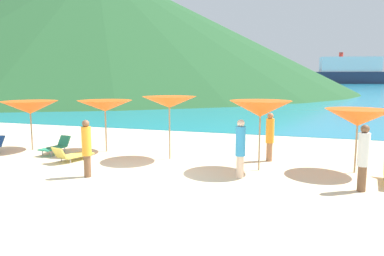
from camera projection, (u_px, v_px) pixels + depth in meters
ground_plane at (216, 135)px, 19.88m from camera, size 50.00×100.00×0.30m
ocean_water at (299, 84)px, 226.94m from camera, size 650.00×440.00×0.02m
headland_hill at (98, 29)px, 90.29m from camera, size 124.47×124.47×31.91m
umbrella_0 at (30, 107)px, 14.69m from camera, size 2.27×2.27×2.07m
umbrella_1 at (105, 106)px, 14.35m from camera, size 2.36×2.36×2.12m
umbrella_2 at (169, 102)px, 12.91m from camera, size 2.13×2.13×2.35m
umbrella_3 at (260, 109)px, 11.29m from camera, size 2.07×2.07×2.30m
umbrella_4 at (358, 118)px, 11.03m from camera, size 2.03×2.03×2.05m
lounge_chair_1 at (56, 146)px, 14.07m from camera, size 0.64×1.34×0.67m
lounge_chair_3 at (72, 155)px, 12.86m from camera, size 1.00×1.56×0.59m
beachgoer_0 at (363, 156)px, 9.27m from camera, size 0.29×0.29×1.80m
beachgoer_1 at (87, 146)px, 10.65m from camera, size 0.29×0.29×1.76m
beachgoer_2 at (240, 147)px, 10.54m from camera, size 0.30×0.30×1.79m
beachgoer_3 at (270, 135)px, 12.75m from camera, size 0.30×0.30×1.78m
cruise_ship at (350, 72)px, 238.53m from camera, size 53.36×20.56×21.08m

